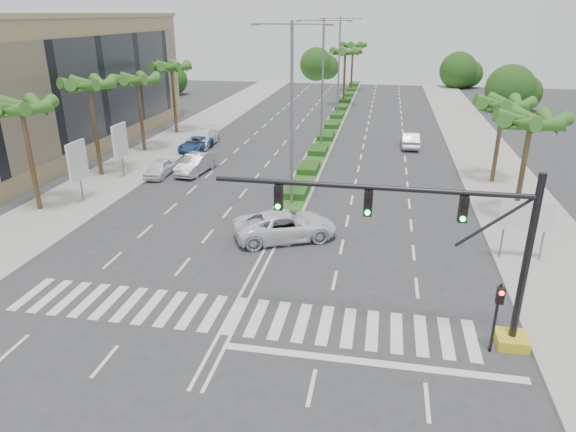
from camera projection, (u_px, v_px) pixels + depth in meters
name	position (u px, v px, depth m)	size (l,w,h in m)	color
ground	(235.00, 316.00, 22.60)	(160.00, 160.00, 0.00)	#333335
footpath_right	(506.00, 191.00, 38.22)	(6.00, 120.00, 0.15)	gray
footpath_left	(128.00, 169.00, 43.45)	(6.00, 120.00, 0.15)	gray
median	(336.00, 119.00, 63.65)	(2.20, 75.00, 0.20)	gray
median_grass	(336.00, 118.00, 63.61)	(1.80, 75.00, 0.04)	#27571D
building	(45.00, 85.00, 48.60)	(12.00, 36.00, 12.00)	tan
signal_gantry	(464.00, 263.00, 19.72)	(12.60, 1.20, 7.20)	gold
pedestrian_signal	(498.00, 308.00, 19.40)	(0.28, 0.36, 3.00)	black
direction_sign	(526.00, 219.00, 26.66)	(2.70, 0.11, 3.40)	slate
billboard_near	(77.00, 162.00, 34.96)	(0.18, 2.10, 4.35)	slate
billboard_far	(120.00, 142.00, 40.44)	(0.18, 2.10, 4.35)	slate
palm_left_near	(21.00, 111.00, 32.10)	(4.57, 4.68, 7.55)	brown
palm_left_mid	(89.00, 88.00, 39.26)	(4.57, 4.68, 7.95)	brown
palm_left_far	(138.00, 82.00, 46.78)	(4.57, 4.68, 7.35)	brown
palm_left_end	(172.00, 69.00, 53.94)	(4.57, 4.68, 7.75)	brown
palm_right_near	(531.00, 125.00, 30.59)	(4.57, 4.68, 7.05)	brown
palm_right_far	(503.00, 107.00, 38.01)	(4.57, 4.68, 6.75)	brown
palm_median_a	(345.00, 54.00, 70.17)	(4.57, 4.68, 8.05)	brown
palm_median_b	(353.00, 47.00, 83.87)	(4.57, 4.68, 8.05)	brown
streetlight_near	(292.00, 107.00, 32.87)	(5.10, 0.25, 12.00)	slate
streetlight_mid	(323.00, 78.00, 47.48)	(5.10, 0.25, 12.00)	slate
streetlight_far	(339.00, 62.00, 62.09)	(5.10, 0.25, 12.00)	slate
car_parked_a	(159.00, 168.00, 41.60)	(1.57, 3.91, 1.33)	white
car_parked_b	(195.00, 164.00, 42.38)	(1.68, 4.81, 1.58)	#ADACB1
car_parked_c	(195.00, 144.00, 49.24)	(2.17, 4.70, 1.31)	navy
car_parked_d	(203.00, 138.00, 51.12)	(2.23, 5.49, 1.59)	white
car_crossing	(285.00, 225.00, 29.99)	(2.79, 6.04, 1.68)	white
car_right	(410.00, 140.00, 50.51)	(1.63, 4.67, 1.54)	silver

